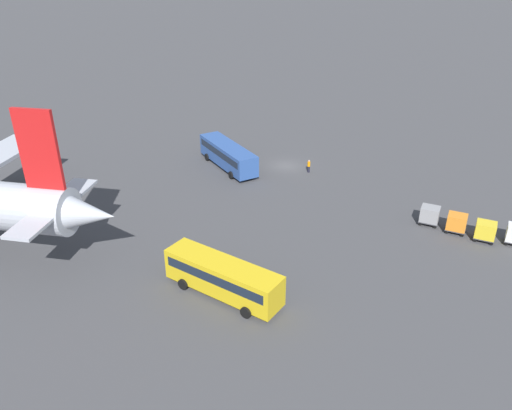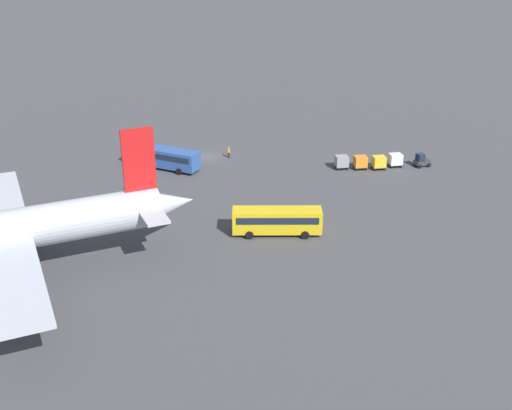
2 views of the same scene
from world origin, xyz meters
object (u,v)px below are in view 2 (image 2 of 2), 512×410
object	(u,v)px
worker_person	(229,152)
cargo_cart_yellow	(379,162)
cargo_cart_white	(395,159)
cargo_cart_orange	(360,162)
shuttle_bus_far	(277,220)
cargo_cart_grey	(342,161)
shuttle_bus_near	(163,156)
baggage_tug	(421,161)

from	to	relation	value
worker_person	cargo_cart_yellow	distance (m)	23.86
cargo_cart_white	cargo_cart_orange	xyz separation A→B (m)	(5.66, 0.53, 0.00)
cargo_cart_white	cargo_cart_yellow	distance (m)	2.95
shuttle_bus_far	cargo_cart_grey	distance (m)	24.72
shuttle_bus_near	worker_person	distance (m)	10.97
cargo_cart_grey	worker_person	bearing A→B (deg)	-20.87
shuttle_bus_near	cargo_cart_grey	xyz separation A→B (m)	(-27.32, 2.70, -0.72)
shuttle_bus_near	cargo_cart_orange	xyz separation A→B (m)	(-30.15, 3.08, -0.72)
shuttle_bus_near	worker_person	bearing A→B (deg)	-129.49
cargo_cart_white	worker_person	bearing A→B (deg)	-13.98
cargo_cart_yellow	cargo_cart_orange	xyz separation A→B (m)	(2.83, -0.30, 0.00)
worker_person	cargo_cart_grey	bearing A→B (deg)	159.13
shuttle_bus_far	cargo_cart_white	xyz separation A→B (m)	(-21.01, -21.44, -0.74)
baggage_tug	cargo_cart_orange	distance (m)	9.74
shuttle_bus_near	cargo_cart_yellow	xyz separation A→B (m)	(-32.98, 3.38, -0.72)
cargo_cart_white	cargo_cart_orange	world-z (taller)	same
cargo_cart_yellow	cargo_cart_orange	size ratio (longest dim) A/B	1.00
shuttle_bus_near	cargo_cart_yellow	world-z (taller)	shuttle_bus_near
worker_person	cargo_cart_orange	size ratio (longest dim) A/B	0.82
baggage_tug	cargo_cart_white	bearing A→B (deg)	-19.26
cargo_cart_yellow	baggage_tug	bearing A→B (deg)	-175.09
cargo_cart_yellow	cargo_cart_grey	bearing A→B (deg)	-6.89
shuttle_bus_near	cargo_cart_white	world-z (taller)	shuttle_bus_near
shuttle_bus_far	baggage_tug	size ratio (longest dim) A/B	4.13
cargo_cart_orange	cargo_cart_grey	size ratio (longest dim) A/B	1.00
shuttle_bus_far	worker_person	distance (m)	28.20
cargo_cart_yellow	cargo_cart_grey	distance (m)	5.70
cargo_cart_white	cargo_cart_orange	distance (m)	5.68
cargo_cart_white	cargo_cart_yellow	xyz separation A→B (m)	(2.83, 0.83, 0.00)
shuttle_bus_far	cargo_cart_grey	xyz separation A→B (m)	(-12.53, -21.29, -0.74)
baggage_tug	shuttle_bus_near	bearing A→B (deg)	-19.90
shuttle_bus_near	cargo_cart_orange	world-z (taller)	shuttle_bus_near
cargo_cart_grey	cargo_cart_yellow	bearing A→B (deg)	173.11
baggage_tug	worker_person	size ratio (longest dim) A/B	1.53
shuttle_bus_near	cargo_cart_grey	size ratio (longest dim) A/B	5.45
baggage_tug	cargo_cart_white	xyz separation A→B (m)	(4.08, -0.24, 0.25)
worker_person	baggage_tug	bearing A→B (deg)	167.44
shuttle_bus_near	cargo_cart_grey	bearing A→B (deg)	-155.59
shuttle_bus_far	worker_person	bearing A→B (deg)	-75.99
cargo_cart_grey	baggage_tug	bearing A→B (deg)	179.59
shuttle_bus_near	cargo_cart_yellow	distance (m)	33.16
cargo_cart_grey	shuttle_bus_far	bearing A→B (deg)	59.53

